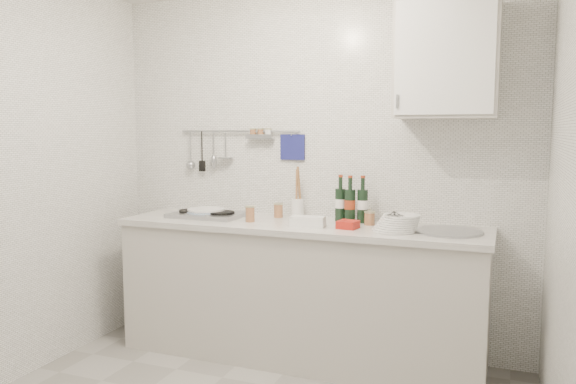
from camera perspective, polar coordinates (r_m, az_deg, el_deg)
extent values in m
cube|color=silver|center=(3.95, 2.70, 2.24)|extent=(3.00, 0.02, 2.50)
cube|color=silver|center=(2.36, 26.95, -1.21)|extent=(0.02, 2.80, 2.50)
cube|color=#B1ABA3|center=(3.82, 1.17, -10.28)|extent=(2.40, 0.60, 0.88)
cube|color=silver|center=(3.71, 1.18, -3.46)|extent=(2.44, 0.64, 0.04)
cube|color=black|center=(3.96, 1.26, -15.61)|extent=(2.34, 0.52, 0.10)
cube|color=#93969B|center=(4.00, -8.27, -2.31)|extent=(0.50, 0.32, 0.03)
cylinder|color=black|center=(4.06, -9.75, -1.90)|extent=(0.18, 0.18, 0.01)
cylinder|color=black|center=(3.94, -6.76, -2.10)|extent=(0.18, 0.18, 0.01)
cylinder|color=#93969B|center=(3.50, 15.97, -3.88)|extent=(0.40, 0.40, 0.02)
cylinder|color=#93969B|center=(3.51, 15.94, -4.78)|extent=(0.34, 0.34, 0.10)
cylinder|color=#93969B|center=(4.14, -5.02, 6.15)|extent=(0.95, 0.02, 0.02)
cube|color=navy|center=(3.98, 0.46, 4.58)|extent=(0.18, 0.02, 0.18)
cube|color=#B1ABA3|center=(3.60, 15.86, 12.77)|extent=(0.60, 0.35, 0.70)
cube|color=white|center=(3.42, 15.55, 13.13)|extent=(0.56, 0.01, 0.66)
cylinder|color=#93969B|center=(3.43, 11.02, 9.04)|extent=(0.01, 0.01, 0.08)
cylinder|color=#4A73A8|center=(4.03, -8.66, -2.38)|extent=(0.28, 0.28, 0.01)
cylinder|color=#4A73A8|center=(4.02, -8.55, -2.17)|extent=(0.28, 0.28, 0.01)
cylinder|color=#4A73A8|center=(4.02, -8.44, -1.97)|extent=(0.27, 0.27, 0.01)
cylinder|color=#4A73A8|center=(4.02, -8.33, -1.76)|extent=(0.26, 0.26, 0.01)
cylinder|color=white|center=(3.46, 10.73, -3.83)|extent=(0.26, 0.26, 0.01)
cylinder|color=white|center=(3.47, 10.84, -3.62)|extent=(0.26, 0.26, 0.01)
cylinder|color=white|center=(3.47, 10.95, -3.41)|extent=(0.25, 0.25, 0.01)
cylinder|color=white|center=(3.47, 11.06, -3.20)|extent=(0.25, 0.25, 0.01)
cylinder|color=white|center=(3.47, 11.17, -2.99)|extent=(0.24, 0.24, 0.01)
cylinder|color=white|center=(3.47, 11.28, -2.78)|extent=(0.23, 0.23, 0.01)
cylinder|color=white|center=(3.47, 11.39, -2.57)|extent=(0.23, 0.23, 0.01)
cylinder|color=white|center=(3.47, 11.50, -2.36)|extent=(0.22, 0.22, 0.01)
cube|color=white|center=(3.57, 2.03, -3.00)|extent=(0.23, 0.13, 0.06)
cube|color=red|center=(3.52, 6.11, -3.31)|extent=(0.13, 0.13, 0.05)
cylinder|color=white|center=(3.93, 0.97, -1.67)|extent=(0.09, 0.09, 0.13)
cylinder|color=#96643C|center=(3.90, 1.13, 0.70)|extent=(0.02, 0.06, 0.26)
cylinder|color=#96643C|center=(3.92, 0.88, 0.57)|extent=(0.03, 0.05, 0.24)
cylinder|color=#925E3A|center=(3.93, -0.99, -1.94)|extent=(0.06, 0.06, 0.09)
cylinder|color=tan|center=(3.93, -0.99, -1.21)|extent=(0.07, 0.07, 0.01)
cylinder|color=#925E3A|center=(3.81, 7.97, -2.44)|extent=(0.06, 0.06, 0.07)
cylinder|color=tan|center=(3.81, 7.98, -1.86)|extent=(0.06, 0.06, 0.01)
cylinder|color=#925E3A|center=(3.66, 8.29, -2.73)|extent=(0.07, 0.07, 0.08)
cylinder|color=tan|center=(3.65, 8.30, -2.04)|extent=(0.07, 0.07, 0.01)
cylinder|color=#925E3A|center=(3.75, -3.87, -2.30)|extent=(0.06, 0.06, 0.10)
cylinder|color=tan|center=(3.75, -3.88, -1.49)|extent=(0.07, 0.07, 0.01)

